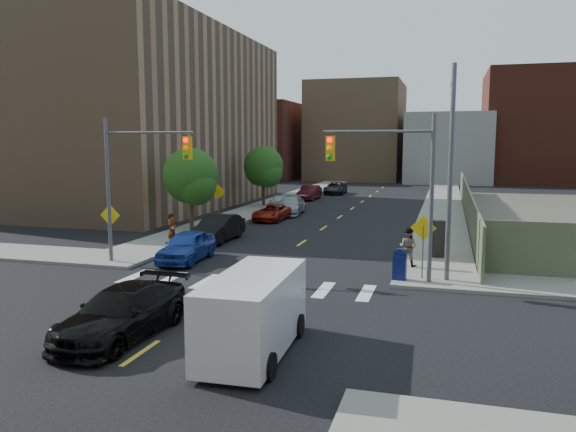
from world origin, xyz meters
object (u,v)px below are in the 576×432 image
Objects in this scene: parked_car_red at (272,213)px; parked_car_silver at (290,206)px; black_sedan at (122,313)px; payphone at (438,239)px; pedestrian_west at (172,230)px; parked_car_white at (281,203)px; parked_car_maroon at (310,193)px; parked_car_grey at (335,188)px; pedestrian_east at (408,247)px; parked_car_black at (218,228)px; parked_car_blue at (187,246)px; cargo_van at (255,310)px; mailbox at (400,264)px.

parked_car_red is 0.87× the size of parked_car_silver.
payphone is (8.94, 14.25, 0.32)m from black_sedan.
black_sedan is 2.82× the size of pedestrian_west.
parked_car_white is 21.42m from payphone.
parked_car_maroon reaches higher than parked_car_grey.
parked_car_silver is 1.15× the size of parked_car_white.
pedestrian_east reaches higher than parked_car_grey.
parked_car_silver is 16.52m from pedestrian_west.
payphone is at bearing -40.51° from parked_car_red.
payphone reaches higher than parked_car_silver.
parked_car_black is 2.57× the size of pedestrian_west.
parked_car_grey is at bearing 89.34° from parked_car_black.
pedestrian_west reaches higher than payphone.
parked_car_red is 0.84× the size of black_sedan.
parked_car_maroon is (-1.30, 30.92, -0.02)m from parked_car_blue.
pedestrian_east is (11.95, -19.31, 0.30)m from parked_car_white.
parked_car_white is (-0.56, 14.85, -0.04)m from parked_car_black.
black_sedan reaches higher than parked_car_red.
black_sedan is (4.31, -41.43, 0.02)m from parked_car_maroon.
parked_car_maroon is at bearing 91.93° from parked_car_black.
pedestrian_west reaches higher than parked_car_grey.
payphone is at bearing -84.18° from pedestrian_west.
payphone is (11.95, -34.20, 0.40)m from parked_car_grey.
parked_car_silver is 0.97× the size of black_sedan.
pedestrian_west is (-5.11, 13.03, 0.32)m from black_sedan.
parked_car_blue is at bearing 122.83° from cargo_van.
parked_car_blue reaches higher than parked_car_maroon.
mailbox is at bearing -106.91° from pedestrian_west.
parked_car_white is at bearing -39.15° from pedestrian_east.
cargo_van reaches higher than parked_car_white.
parked_car_silver is 22.96m from mailbox.
black_sedan is at bearing -88.45° from parked_car_silver.
black_sedan is 2.92× the size of pedestrian_east.
parked_car_blue is 3.38× the size of mailbox.
pedestrian_west is (-2.10, -16.39, 0.34)m from parked_car_silver.
parked_car_grey is (1.30, 17.38, -0.07)m from parked_car_white.
parked_car_black is 12.84m from payphone.
parked_car_black is 0.91× the size of black_sedan.
parked_car_blue is at bearing -85.71° from parked_car_maroon.
pedestrian_east is (11.01, -13.80, 0.44)m from parked_car_red.
pedestrian_east is (3.42, 11.73, -0.14)m from cargo_van.
parked_car_black is 0.94× the size of parked_car_silver.
payphone is 2.81m from pedestrian_east.
parked_car_white is 17.43m from parked_car_grey.
parked_car_black is 16.65m from black_sedan.
pedestrian_east reaches higher than parked_car_white.
parked_car_silver is (0.00, 18.91, -0.03)m from parked_car_blue.
parked_car_white is at bearing 101.26° from black_sedan.
pedestrian_east is at bearing -66.17° from parked_car_maroon.
parked_car_maroon is at bearing 95.51° from parked_car_red.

